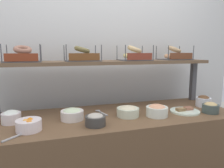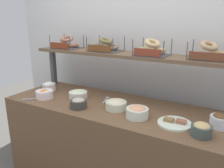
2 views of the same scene
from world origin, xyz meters
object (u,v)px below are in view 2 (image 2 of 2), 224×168
Objects in this scene: bowl_fruit_salad at (44,94)px; bowl_chocolate_spread at (220,120)px; bowl_tuna_salad at (78,103)px; bagel_basket_poppy at (105,46)px; bowl_potato_salad at (116,104)px; serving_plate_white at (175,123)px; serving_spoon_near_plate at (106,99)px; bowl_hummus at (201,129)px; bagel_basket_everything at (67,44)px; bagel_basket_sesame at (208,53)px; serving_spoon_by_edge at (36,99)px; bagel_basket_plain at (152,50)px; bowl_lox_spread at (137,112)px; bowl_cream_cheese at (49,86)px; bowl_scallion_spread at (78,94)px.

bowl_chocolate_spread is at bearing 6.23° from bowl_fruit_salad.
bowl_tuna_salad is 0.64m from bagel_basket_poppy.
serving_plate_white is (0.51, -0.04, -0.03)m from bowl_potato_salad.
bowl_hummus is at bearing -17.50° from serving_spoon_near_plate.
serving_plate_white reaches higher than serving_spoon_near_plate.
bowl_potato_salad is 0.62× the size of bagel_basket_everything.
serving_spoon_by_edge is at bearing -160.16° from bagel_basket_sesame.
bowl_lox_spread is at bearing -83.77° from bagel_basket_plain.
bowl_potato_salad is at bearing -6.65° from bowl_cream_cheese.
bowl_lox_spread is 1.01m from serving_spoon_by_edge.
bowl_lox_spread is (1.09, -0.17, 0.00)m from bowl_cream_cheese.
serving_spoon_near_plate is (-0.89, 0.28, -0.04)m from bowl_hummus.
serving_spoon_by_edge is 0.68m from bagel_basket_everything.
bowl_tuna_salad is at bearing -109.84° from serving_spoon_near_plate.
bowl_potato_salad reaches higher than serving_plate_white.
bagel_basket_everything is (-0.79, 0.32, 0.43)m from bowl_potato_salad.
bagel_basket_plain is 0.45m from bagel_basket_sesame.
bagel_basket_sesame is (0.82, 0.18, 0.47)m from serving_spoon_near_plate.
serving_plate_white is (1.24, 0.06, -0.03)m from bowl_fruit_salad.
serving_spoon_near_plate is (0.25, 0.11, -0.04)m from bowl_scallion_spread.
bowl_fruit_salad is 0.44m from bowl_tuna_salad.
bowl_potato_salad is 0.51m from serving_plate_white.
bagel_basket_plain is at bearing 158.61° from bowl_chocolate_spread.
bowl_chocolate_spread is (0.09, 0.19, 0.01)m from bowl_hummus.
bowl_lox_spread reaches higher than serving_plate_white.
bagel_basket_plain is (0.96, 0.48, 0.47)m from serving_spoon_by_edge.
bowl_fruit_salad is 1.24m from serving_plate_white.
bowl_fruit_salad is at bearing -156.08° from bagel_basket_plain.
bagel_basket_plain is (-0.52, 0.43, 0.43)m from bowl_hummus.
bagel_basket_plain is (-0.61, 0.24, 0.43)m from bowl_chocolate_spread.
bowl_fruit_salad reaches higher than serving_spoon_by_edge.
bowl_chocolate_spread is 0.80× the size of bowl_lox_spread.
bowl_hummus reaches higher than serving_plate_white.
bowl_cream_cheese is 0.47× the size of bagel_basket_plain.
bowl_fruit_salad is at bearing -162.26° from bagel_basket_sesame.
bagel_basket_poppy is at bearing 155.17° from serving_plate_white.
serving_spoon_near_plate is 0.58× the size of bagel_basket_sesame.
serving_plate_white is (-0.29, -0.11, -0.04)m from bowl_chocolate_spread.
bowl_fruit_salad is 0.56× the size of bagel_basket_everything.
bowl_hummus is 0.47× the size of bagel_basket_plain.
bowl_potato_salad is 0.32m from bowl_tuna_salad.
bagel_basket_plain is at bearing 26.46° from serving_spoon_by_edge.
serving_plate_white is 1.29m from serving_spoon_by_edge.
serving_spoon_by_edge is at bearing -89.30° from bagel_basket_everything.
serving_plate_white is at bearing -4.51° from bowl_potato_salad.
bowl_cream_cheese is (-1.57, 0.22, 0.00)m from bowl_hummus.
serving_spoon_near_plate is 0.59× the size of bagel_basket_everything.
bagel_basket_everything is 0.98× the size of bagel_basket_sesame.
bagel_basket_sesame is (1.07, 0.29, 0.43)m from bowl_scallion_spread.
bowl_tuna_salad is 0.78m from bagel_basket_plain.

